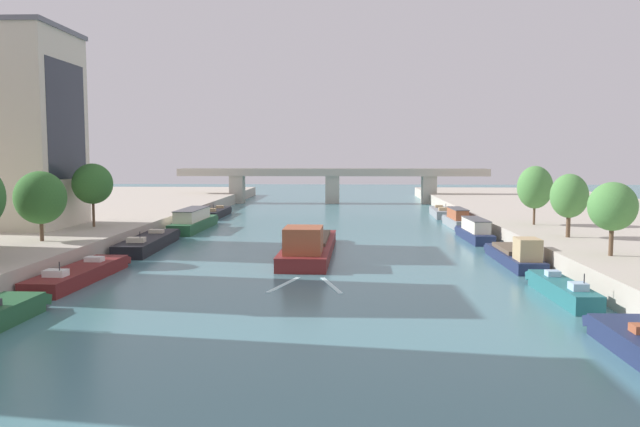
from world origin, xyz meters
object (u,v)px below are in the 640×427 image
at_px(moored_boat_right_gap_after, 475,231).
at_px(tree_left_midway, 93,184).
at_px(moored_boat_left_lone, 194,221).
at_px(moored_boat_left_near, 217,213).
at_px(bridge_far, 332,181).
at_px(moored_boat_left_far, 80,274).
at_px(moored_boat_left_downstream, 149,242).
at_px(moored_boat_right_upstream, 440,212).
at_px(moored_boat_right_far, 457,219).
at_px(tree_left_by_lamp, 40,198).
at_px(tree_right_third, 535,187).
at_px(tree_right_midway, 569,196).
at_px(moored_boat_right_midway, 515,255).
at_px(moored_boat_right_lone, 562,289).
at_px(tree_right_past_mid, 613,207).
at_px(barge_midriver, 309,246).

height_order(moored_boat_right_gap_after, tree_left_midway, tree_left_midway).
height_order(moored_boat_left_lone, moored_boat_right_gap_after, moored_boat_left_lone).
xyz_separation_m(moored_boat_left_near, bridge_far, (17.86, 29.81, 3.93)).
relative_size(moored_boat_left_far, bridge_far, 0.22).
distance_m(moored_boat_left_downstream, moored_boat_left_lone, 16.69).
bearing_deg(moored_boat_right_upstream, moored_boat_left_downstream, -134.31).
distance_m(moored_boat_right_far, tree_left_by_lamp, 52.85).
distance_m(moored_boat_left_downstream, tree_left_by_lamp, 12.74).
distance_m(moored_boat_left_near, moored_boat_right_far, 38.20).
xyz_separation_m(tree_left_by_lamp, tree_right_third, (48.78, 15.74, 0.25)).
xyz_separation_m(tree_right_midway, bridge_far, (-23.95, 69.08, -1.37)).
bearing_deg(tree_left_by_lamp, moored_boat_right_midway, 1.07).
bearing_deg(tree_left_by_lamp, moored_boat_left_far, -49.54).
relative_size(moored_boat_left_near, moored_boat_right_midway, 1.02).
relative_size(moored_boat_right_lone, tree_right_third, 1.59).
height_order(moored_boat_left_far, moored_boat_right_upstream, moored_boat_right_upstream).
relative_size(moored_boat_left_far, tree_right_past_mid, 2.43).
xyz_separation_m(moored_boat_right_upstream, tree_left_by_lamp, (-42.83, -46.12, 5.30)).
xyz_separation_m(moored_boat_left_lone, tree_left_by_lamp, (-7.60, -25.98, 4.75)).
bearing_deg(moored_boat_left_downstream, tree_left_by_lamp, -126.50).
bearing_deg(moored_boat_right_gap_after, tree_right_midway, -63.30).
bearing_deg(moored_boat_right_lone, tree_right_past_mid, 47.24).
height_order(moored_boat_right_lone, moored_boat_right_midway, moored_boat_right_midway).
bearing_deg(moored_boat_left_downstream, moored_boat_right_midway, -13.32).
bearing_deg(moored_boat_right_upstream, barge_midriver, -114.31).
relative_size(moored_boat_right_midway, tree_right_third, 2.02).
height_order(moored_boat_right_gap_after, tree_left_by_lamp, tree_left_by_lamp).
xyz_separation_m(moored_boat_left_lone, moored_boat_right_gap_after, (34.89, -8.76, -0.14)).
bearing_deg(moored_boat_left_downstream, moored_boat_left_lone, 87.54).
height_order(moored_boat_left_far, moored_boat_right_lone, moored_boat_right_lone).
bearing_deg(moored_boat_left_near, tree_right_third, -34.05).
xyz_separation_m(barge_midriver, moored_boat_left_lone, (-16.47, 21.39, 0.16)).
height_order(moored_boat_right_lone, tree_right_midway, tree_right_midway).
relative_size(moored_boat_right_lone, tree_left_by_lamp, 1.65).
distance_m(moored_boat_left_near, tree_right_past_mid, 65.40).
xyz_separation_m(moored_boat_right_gap_after, tree_right_midway, (6.28, -12.49, 4.85)).
relative_size(moored_boat_right_gap_after, tree_left_midway, 1.71).
bearing_deg(tree_right_past_mid, moored_boat_left_near, 129.22).
height_order(moored_boat_left_downstream, moored_boat_right_midway, moored_boat_right_midway).
relative_size(moored_boat_right_midway, bridge_far, 0.21).
bearing_deg(tree_left_midway, moored_boat_right_upstream, 38.86).
distance_m(tree_right_past_mid, tree_right_midway, 11.26).
height_order(tree_right_third, bridge_far, tree_right_third).
xyz_separation_m(moored_boat_right_upstream, bridge_far, (-18.01, 27.69, 3.90)).
xyz_separation_m(moored_boat_right_midway, moored_boat_right_gap_after, (-0.34, 16.42, 0.22)).
height_order(moored_boat_left_lone, moored_boat_right_lone, moored_boat_left_lone).
bearing_deg(moored_boat_left_near, tree_right_past_mid, -50.78).
height_order(barge_midriver, tree_right_midway, tree_right_midway).
bearing_deg(tree_right_past_mid, moored_boat_right_lone, -132.76).
relative_size(barge_midriver, moored_boat_left_downstream, 1.35).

